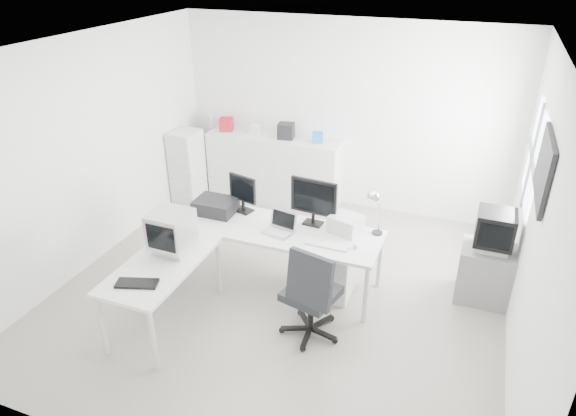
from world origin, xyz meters
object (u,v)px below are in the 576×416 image
at_px(main_desk, 278,256).
at_px(office_chair, 311,289).
at_px(laptop, 278,225).
at_px(tv_cabinet, 485,274).
at_px(lcd_monitor_small, 243,193).
at_px(crt_tv, 495,231).
at_px(drawer_pedestal, 335,271).
at_px(inkjet_printer, 216,206).
at_px(side_desk, 165,293).
at_px(laser_printer, 346,224).
at_px(crt_monitor, 171,230).
at_px(lcd_monitor_large, 314,202).
at_px(sideboard, 274,168).
at_px(filing_cabinet, 187,166).

relative_size(main_desk, office_chair, 2.14).
xyz_separation_m(laptop, tv_cabinet, (2.27, 0.67, -0.53)).
distance_m(lcd_monitor_small, crt_tv, 2.89).
bearing_deg(tv_cabinet, crt_tv, 0.00).
bearing_deg(drawer_pedestal, tv_cabinet, 17.79).
distance_m(inkjet_printer, lcd_monitor_small, 0.37).
bearing_deg(laptop, office_chair, -34.48).
bearing_deg(side_desk, drawer_pedestal, 36.57).
height_order(side_desk, inkjet_printer, inkjet_printer).
height_order(drawer_pedestal, crt_tv, crt_tv).
bearing_deg(lcd_monitor_small, office_chair, -23.43).
bearing_deg(inkjet_printer, crt_tv, 7.70).
height_order(inkjet_printer, office_chair, office_chair).
bearing_deg(office_chair, laser_printer, 98.29).
bearing_deg(drawer_pedestal, crt_tv, 17.79).
relative_size(laptop, crt_monitor, 0.64).
bearing_deg(crt_tv, main_desk, -166.19).
bearing_deg(lcd_monitor_small, lcd_monitor_large, 15.24).
height_order(main_desk, tv_cabinet, main_desk).
bearing_deg(lcd_monitor_small, tv_cabinet, 21.62).
bearing_deg(lcd_monitor_small, sideboard, 116.29).
xyz_separation_m(lcd_monitor_small, laser_printer, (1.30, -0.03, -0.14)).
relative_size(tv_cabinet, filing_cabinet, 0.58).
xyz_separation_m(side_desk, laptop, (0.90, 1.00, 0.48)).
bearing_deg(crt_monitor, laser_printer, 34.93).
distance_m(side_desk, crt_monitor, 0.68).
xyz_separation_m(main_desk, laser_printer, (0.75, 0.22, 0.47)).
bearing_deg(side_desk, sideboard, 91.13).
height_order(lcd_monitor_large, laser_printer, lcd_monitor_large).
bearing_deg(tv_cabinet, main_desk, -166.19).
height_order(inkjet_printer, crt_tv, crt_tv).
relative_size(main_desk, side_desk, 1.71).
relative_size(sideboard, filing_cabinet, 1.85).
bearing_deg(sideboard, filing_cabinet, -157.97).
height_order(laptop, office_chair, office_chair).
height_order(lcd_monitor_small, crt_monitor, crt_monitor).
xyz_separation_m(lcd_monitor_large, laser_printer, (0.40, -0.03, -0.19)).
bearing_deg(filing_cabinet, sideboard, 22.03).
xyz_separation_m(drawer_pedestal, lcd_monitor_small, (-1.25, 0.20, 0.69)).
xyz_separation_m(main_desk, tv_cabinet, (2.32, 0.57, -0.05)).
height_order(inkjet_printer, filing_cabinet, filing_cabinet).
xyz_separation_m(main_desk, filing_cabinet, (-2.18, 1.60, 0.19)).
height_order(laser_printer, office_chair, office_chair).
bearing_deg(office_chair, sideboard, 132.71).
bearing_deg(laptop, inkjet_printer, 178.35).
height_order(main_desk, lcd_monitor_small, lcd_monitor_small).
distance_m(office_chair, tv_cabinet, 2.12).
distance_m(lcd_monitor_small, sideboard, 1.95).
bearing_deg(lcd_monitor_large, tv_cabinet, 14.00).
bearing_deg(sideboard, tv_cabinet, -25.42).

